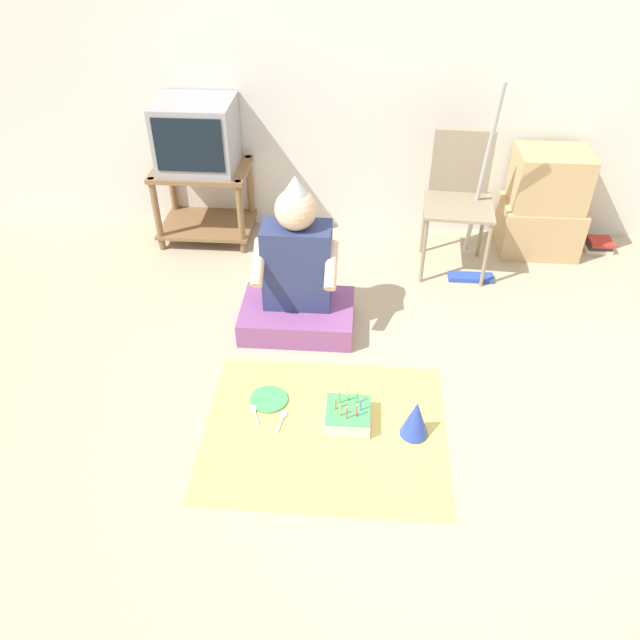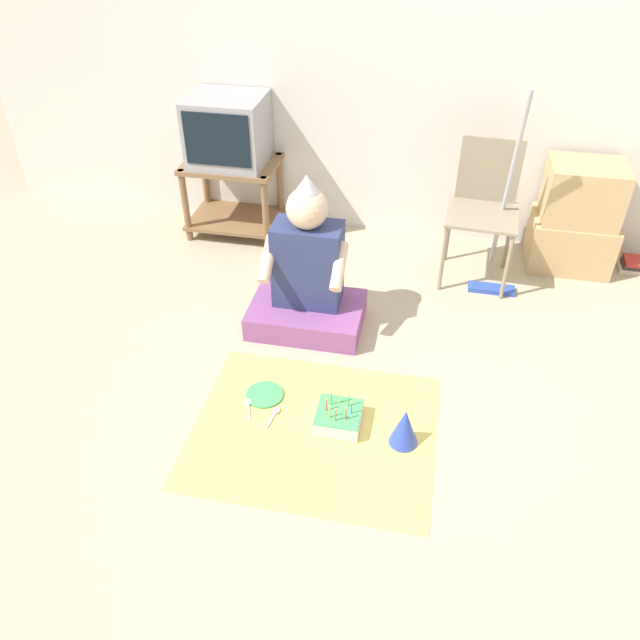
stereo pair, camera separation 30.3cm
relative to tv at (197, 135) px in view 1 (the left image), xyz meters
name	(u,v)px [view 1 (the left image)]	position (x,y,z in m)	size (l,w,h in m)	color
ground_plane	(431,441)	(1.43, -1.80, -0.73)	(16.00, 16.00, 0.00)	tan
wall_back	(431,37)	(1.43, 0.25, 0.54)	(6.40, 0.06, 2.55)	silver
tv_stand	(205,196)	(0.00, 0.00, -0.42)	(0.62, 0.45, 0.51)	olive
tv	(197,135)	(0.00, 0.00, 0.00)	(0.48, 0.44, 0.43)	#99999E
folding_chair	(459,193)	(1.65, -0.22, -0.23)	(0.44, 0.43, 0.85)	gray
cardboard_box_stack	(544,205)	(2.24, 0.00, -0.40)	(0.51, 0.39, 0.69)	tan
dust_mop	(477,222)	(1.77, -0.33, -0.37)	(0.28, 0.38, 1.23)	#2D4CB2
book_pile	(599,245)	(2.67, 0.01, -0.69)	(0.18, 0.15, 0.08)	beige
person_seated	(297,281)	(0.73, -0.96, -0.44)	(0.63, 0.44, 0.90)	#8C4C8C
party_cloth	(325,430)	(0.94, -1.77, -0.73)	(1.13, 0.94, 0.01)	#EAD666
birthday_cake	(348,415)	(1.04, -1.71, -0.68)	(0.21, 0.21, 0.16)	silver
party_hat_blue	(416,418)	(1.35, -1.76, -0.63)	(0.13, 0.13, 0.20)	blue
paper_plate	(269,399)	(0.65, -1.59, -0.72)	(0.19, 0.19, 0.01)	#4CB266
plastic_spoon_near	(254,410)	(0.59, -1.68, -0.72)	(0.06, 0.14, 0.01)	white
plastic_spoon_far	(283,416)	(0.73, -1.70, -0.72)	(0.04, 0.14, 0.01)	white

